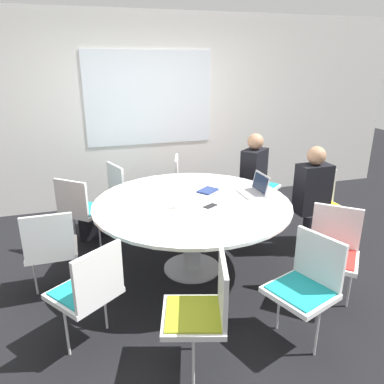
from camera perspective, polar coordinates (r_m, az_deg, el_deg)
ground_plane at (r=4.01m, az=0.00°, el=-11.56°), size 16.00×16.00×0.00m
wall_back at (r=5.53m, az=-6.49°, el=12.00°), size 8.00×0.07×2.70m
conference_table at (r=3.72m, az=0.00°, el=-3.02°), size 1.94×1.94×0.75m
chair_0 at (r=4.57m, az=19.59°, el=-1.58°), size 0.45×0.43×0.86m
chair_1 at (r=5.14m, az=9.75°, el=1.64°), size 0.61×0.60×0.86m
chair_2 at (r=5.02m, az=-0.87°, el=1.48°), size 0.53×0.54×0.86m
chair_3 at (r=4.81m, az=-10.06°, el=0.35°), size 0.54×0.55×0.86m
chair_4 at (r=4.38m, az=-16.65°, el=-2.16°), size 0.61×0.60×0.86m
chair_5 at (r=3.59m, az=-20.69°, el=-7.65°), size 0.44×0.42×0.86m
chair_6 at (r=2.90m, az=-15.44°, el=-13.87°), size 0.60×0.60×0.86m
chair_7 at (r=2.62m, az=1.74°, el=-17.16°), size 0.53×0.54×0.86m
chair_8 at (r=3.00m, az=17.06°, el=-12.90°), size 0.55×0.56×0.86m
chair_9 at (r=3.55m, az=20.67°, el=-7.94°), size 0.61×0.61×0.86m
person_0 at (r=4.30m, az=18.00°, el=0.06°), size 0.37×0.27×1.21m
person_1 at (r=4.84m, az=9.55°, el=2.92°), size 0.42×0.40×1.21m
laptop at (r=3.92m, az=9.62°, el=0.45°), size 0.24×0.30×0.21m
spiral_notebook at (r=3.96m, az=2.41°, el=0.23°), size 0.26×0.25×0.02m
coffee_cup at (r=3.50m, az=-2.11°, el=-1.77°), size 0.08×0.08×0.10m
cell_phone at (r=3.56m, az=2.81°, el=-2.14°), size 0.16×0.13×0.01m
handbag at (r=4.75m, az=-14.66°, el=-5.12°), size 0.36×0.16×0.28m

